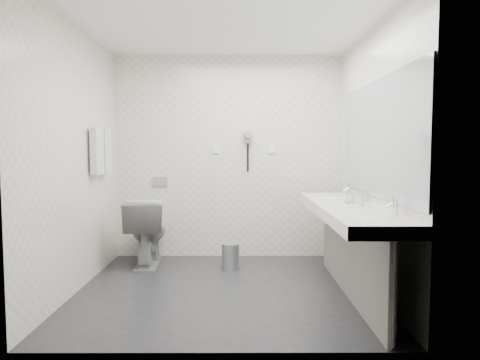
{
  "coord_description": "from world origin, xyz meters",
  "views": [
    {
      "loc": [
        0.14,
        -4.05,
        1.35
      ],
      "look_at": [
        0.15,
        0.15,
        1.05
      ],
      "focal_mm": 32.03,
      "sensor_mm": 36.0,
      "label": 1
    }
  ],
  "objects": [
    {
      "name": "towel_far",
      "position": [
        -1.34,
        0.69,
        1.33
      ],
      "size": [
        0.07,
        0.24,
        0.48
      ],
      "primitive_type": "cube",
      "color": "silver",
      "rests_on": "towel_rail"
    },
    {
      "name": "faucet_far",
      "position": [
        1.32,
        0.45,
        0.92
      ],
      "size": [
        0.04,
        0.04,
        0.15
      ],
      "primitive_type": "cylinder",
      "color": "silver",
      "rests_on": "vanity_counter"
    },
    {
      "name": "soap_bottle_a",
      "position": [
        1.19,
        -0.08,
        0.91
      ],
      "size": [
        0.08,
        0.08,
        0.12
      ],
      "primitive_type": "imported",
      "rotation": [
        0.0,
        0.0,
        0.7
      ],
      "color": "silver",
      "rests_on": "vanity_counter"
    },
    {
      "name": "towel_near",
      "position": [
        -1.34,
        0.41,
        1.33
      ],
      "size": [
        0.07,
        0.24,
        0.48
      ],
      "primitive_type": "cube",
      "color": "silver",
      "rests_on": "towel_rail"
    },
    {
      "name": "soap_bottle_c",
      "position": [
        1.22,
        -0.3,
        0.91
      ],
      "size": [
        0.05,
        0.05,
        0.12
      ],
      "primitive_type": "imported",
      "rotation": [
        0.0,
        0.0,
        -0.11
      ],
      "color": "silver",
      "rests_on": "vanity_counter"
    },
    {
      "name": "vanity_post_far",
      "position": [
        1.18,
        0.84,
        0.38
      ],
      "size": [
        0.06,
        0.06,
        0.75
      ],
      "primitive_type": "cylinder",
      "color": "silver",
      "rests_on": "floor"
    },
    {
      "name": "faucet_near",
      "position": [
        1.32,
        -0.85,
        0.92
      ],
      "size": [
        0.04,
        0.04,
        0.15
      ],
      "primitive_type": "cylinder",
      "color": "silver",
      "rests_on": "vanity_counter"
    },
    {
      "name": "wall_back",
      "position": [
        0.0,
        1.3,
        1.25
      ],
      "size": [
        2.8,
        0.0,
        2.8
      ],
      "primitive_type": "plane",
      "rotation": [
        1.57,
        0.0,
        0.0
      ],
      "color": "white",
      "rests_on": "floor"
    },
    {
      "name": "ceiling",
      "position": [
        0.0,
        0.0,
        2.5
      ],
      "size": [
        2.8,
        2.8,
        0.0
      ],
      "primitive_type": "plane",
      "rotation": [
        3.14,
        0.0,
        0.0
      ],
      "color": "white",
      "rests_on": "wall_back"
    },
    {
      "name": "glass_left",
      "position": [
        1.35,
        0.08,
        0.9
      ],
      "size": [
        0.08,
        0.08,
        0.11
      ],
      "primitive_type": "cylinder",
      "rotation": [
        0.0,
        0.0,
        -0.41
      ],
      "color": "silver",
      "rests_on": "vanity_counter"
    },
    {
      "name": "basin_far",
      "position": [
        1.12,
        0.45,
        0.83
      ],
      "size": [
        0.4,
        0.31,
        0.05
      ],
      "primitive_type": "ellipsoid",
      "color": "white",
      "rests_on": "vanity_counter"
    },
    {
      "name": "basin_near",
      "position": [
        1.12,
        -0.85,
        0.83
      ],
      "size": [
        0.4,
        0.31,
        0.05
      ],
      "primitive_type": "ellipsoid",
      "color": "white",
      "rests_on": "vanity_counter"
    },
    {
      "name": "glass_right",
      "position": [
        1.21,
        0.09,
        0.9
      ],
      "size": [
        0.06,
        0.06,
        0.1
      ],
      "primitive_type": "cylinder",
      "rotation": [
        0.0,
        0.0,
        0.05
      ],
      "color": "silver",
      "rests_on": "vanity_counter"
    },
    {
      "name": "mirror",
      "position": [
        1.39,
        -0.2,
        1.45
      ],
      "size": [
        0.02,
        2.2,
        1.05
      ],
      "primitive_type": "cube",
      "color": "#B2BCC6",
      "rests_on": "wall_right"
    },
    {
      "name": "towel_rail",
      "position": [
        -1.35,
        0.55,
        1.55
      ],
      "size": [
        0.02,
        0.62,
        0.02
      ],
      "primitive_type": "cylinder",
      "rotation": [
        1.57,
        0.0,
        0.0
      ],
      "color": "silver",
      "rests_on": "wall_left"
    },
    {
      "name": "pedal_bin",
      "position": [
        0.04,
        0.7,
        0.14
      ],
      "size": [
        0.26,
        0.26,
        0.28
      ],
      "primitive_type": "cylinder",
      "rotation": [
        0.0,
        0.0,
        0.36
      ],
      "color": "#B2B5BA",
      "rests_on": "floor"
    },
    {
      "name": "dryer_cradle",
      "position": [
        0.25,
        1.27,
        1.5
      ],
      "size": [
        0.1,
        0.04,
        0.14
      ],
      "primitive_type": "cube",
      "color": "#9C9BA0",
      "rests_on": "wall_back"
    },
    {
      "name": "dryer_barrel",
      "position": [
        0.25,
        1.2,
        1.53
      ],
      "size": [
        0.08,
        0.14,
        0.08
      ],
      "primitive_type": "cylinder",
      "rotation": [
        1.57,
        0.0,
        0.0
      ],
      "color": "#9C9BA0",
      "rests_on": "dryer_cradle"
    },
    {
      "name": "floor",
      "position": [
        0.0,
        0.0,
        0.0
      ],
      "size": [
        2.8,
        2.8,
        0.0
      ],
      "primitive_type": "plane",
      "color": "#27262B",
      "rests_on": "ground"
    },
    {
      "name": "switch_plate_b",
      "position": [
        0.55,
        1.29,
        1.35
      ],
      "size": [
        0.09,
        0.02,
        0.09
      ],
      "primitive_type": "cube",
      "color": "white",
      "rests_on": "wall_back"
    },
    {
      "name": "vanity_counter",
      "position": [
        1.12,
        -0.2,
        0.8
      ],
      "size": [
        0.55,
        2.2,
        0.1
      ],
      "primitive_type": "cube",
      "color": "white",
      "rests_on": "floor"
    },
    {
      "name": "wall_front",
      "position": [
        0.0,
        -1.3,
        1.25
      ],
      "size": [
        2.8,
        0.0,
        2.8
      ],
      "primitive_type": "plane",
      "rotation": [
        -1.57,
        0.0,
        0.0
      ],
      "color": "white",
      "rests_on": "floor"
    },
    {
      "name": "wall_right",
      "position": [
        1.4,
        0.0,
        1.25
      ],
      "size": [
        0.0,
        2.6,
        2.6
      ],
      "primitive_type": "plane",
      "rotation": [
        1.57,
        0.0,
        -1.57
      ],
      "color": "white",
      "rests_on": "floor"
    },
    {
      "name": "dryer_cord",
      "position": [
        0.25,
        1.26,
        1.25
      ],
      "size": [
        0.02,
        0.02,
        0.35
      ],
      "primitive_type": "cylinder",
      "color": "black",
      "rests_on": "dryer_cradle"
    },
    {
      "name": "bin_lid",
      "position": [
        0.04,
        0.7,
        0.29
      ],
      "size": [
        0.2,
        0.2,
        0.02
      ],
      "primitive_type": "cylinder",
      "color": "#B2B5BA",
      "rests_on": "pedal_bin"
    },
    {
      "name": "switch_plate_a",
      "position": [
        -0.15,
        1.29,
        1.35
      ],
      "size": [
        0.09,
        0.02,
        0.09
      ],
      "primitive_type": "cube",
      "color": "white",
      "rests_on": "wall_back"
    },
    {
      "name": "flush_plate",
      "position": [
        -0.85,
        1.29,
        0.95
      ],
      "size": [
        0.18,
        0.02,
        0.12
      ],
      "primitive_type": "cube",
      "color": "#B2B5BA",
      "rests_on": "wall_back"
    },
    {
      "name": "vanity_panel",
      "position": [
        1.15,
        -0.2,
        0.38
      ],
      "size": [
        0.03,
        2.15,
        0.75
      ],
      "primitive_type": "cube",
      "color": "gray",
      "rests_on": "floor"
    },
    {
      "name": "toilet",
      "position": [
        -0.94,
        0.91,
        0.4
      ],
      "size": [
        0.49,
        0.81,
        0.79
      ],
      "primitive_type": "imported",
      "rotation": [
        0.0,
        0.0,
        3.2
      ],
      "color": "white",
      "rests_on": "floor"
    },
    {
      "name": "vanity_post_near",
      "position": [
        1.18,
        -1.24,
        0.38
      ],
      "size": [
        0.06,
        0.06,
        0.75
      ],
      "primitive_type": "cylinder",
      "color": "silver",
      "rests_on": "floor"
    },
    {
      "name": "soap_bottle_b",
      "position": [
        1.15,
        -0.08,
        0.89
      ],
      "size": [
        0.09,
        0.09,
        0.08
      ],
      "primitive_type": "imported",
      "rotation": [
        0.0,
        0.0,
        -0.65
      ],
      "color": "silver",
      "rests_on": "vanity_counter"
    },
    {
      "name": "wall_left",
      "position": [
        -1.4,
        0.0,
        1.25
      ],
      "size": [
        0.0,
        2.6,
        2.6
      ],
      "primitive_type": "plane",
      "rotation": [
        1.57,
        0.0,
        1.57
      ],
      "color": "white",
      "rests_on": "floor"
    }
  ]
}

